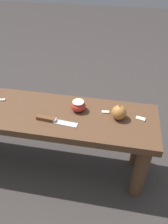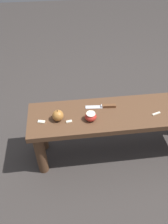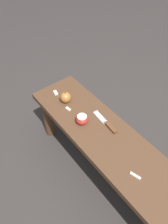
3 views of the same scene
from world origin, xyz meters
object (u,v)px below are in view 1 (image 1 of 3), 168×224
object	(u,v)px
apple_whole	(119,112)
apple_cut	(78,106)
knife	(51,120)
wooden_bench	(34,123)

from	to	relation	value
apple_whole	apple_cut	world-z (taller)	apple_whole
knife	apple_cut	size ratio (longest dim) A/B	2.78
knife	apple_cut	bearing A→B (deg)	48.20
wooden_bench	knife	size ratio (longest dim) A/B	6.18
apple_cut	apple_whole	bearing A→B (deg)	173.03
knife	apple_cut	world-z (taller)	apple_cut
apple_whole	apple_cut	size ratio (longest dim) A/B	1.09
wooden_bench	apple_cut	xyz separation A→B (m)	(-0.24, -0.05, 0.12)
wooden_bench	apple_whole	size ratio (longest dim) A/B	15.72
knife	apple_cut	distance (m)	0.16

